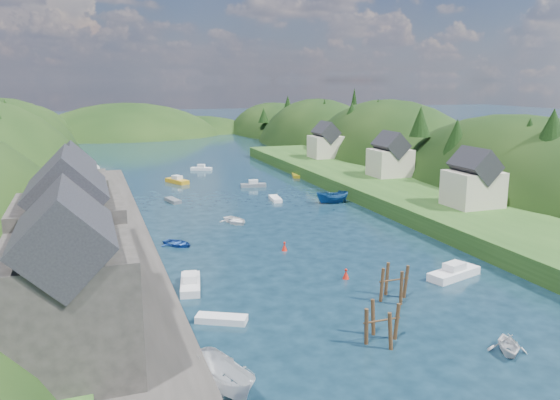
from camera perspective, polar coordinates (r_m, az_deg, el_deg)
name	(u,v)px	position (r m, az deg, el deg)	size (l,w,h in m)	color
ground	(238,197)	(95.69, -4.43, 0.32)	(600.00, 600.00, 0.00)	black
hillside_right	(388,194)	(137.35, 11.18, 0.66)	(36.00, 245.56, 48.00)	black
far_hills	(157,161)	(218.06, -12.71, 3.97)	(103.00, 68.00, 44.00)	black
hill_trees	(221,127)	(108.14, -6.19, 7.63)	(91.63, 150.55, 12.84)	black
quay_left	(98,257)	(63.26, -18.45, -5.69)	(12.00, 110.00, 2.00)	#2D2B28
terrace_left_grass	(28,262)	(63.54, -24.81, -5.90)	(12.00, 110.00, 2.50)	#234719
quayside_buildings	(72,239)	(48.51, -20.87, -3.80)	(8.00, 35.84, 12.90)	#2D2B28
boat_sheds	(77,189)	(80.72, -20.44, 1.13)	(7.00, 21.00, 7.50)	#2D2D30
terrace_right	(393,191)	(96.15, 11.72, 0.89)	(16.00, 120.00, 2.40)	#234719
right_bank_cottages	(385,158)	(103.95, 10.87, 4.37)	(9.00, 59.24, 8.41)	beige
piling_cluster_near	(382,327)	(44.13, 10.56, -12.93)	(3.18, 2.97, 3.57)	#382314
piling_cluster_far	(394,286)	(52.19, 11.80, -8.79)	(3.05, 2.86, 3.78)	#382314
channel_buoy_near	(346,274)	(56.86, 6.90, -7.72)	(0.70, 0.70, 1.10)	#B41A0E
channel_buoy_far	(284,247)	(65.45, 0.47, -4.91)	(0.70, 0.70, 1.10)	#B41A0E
moored_boats	(276,237)	(68.85, -0.44, -3.87)	(37.21, 95.80, 2.40)	white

